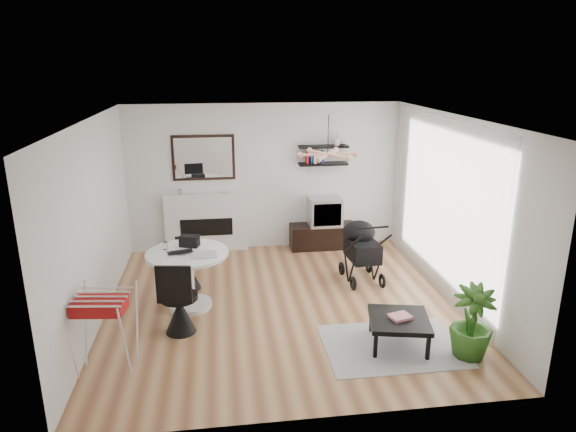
{
  "coord_description": "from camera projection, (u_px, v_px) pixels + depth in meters",
  "views": [
    {
      "loc": [
        -0.83,
        -6.73,
        3.43
      ],
      "look_at": [
        0.15,
        0.4,
        1.23
      ],
      "focal_mm": 32.0,
      "sensor_mm": 36.0,
      "label": 1
    }
  ],
  "objects": [
    {
      "name": "chair_near",
      "position": [
        179.0,
        310.0,
        6.65
      ],
      "size": [
        0.5,
        0.51,
        1.02
      ],
      "rotation": [
        0.0,
        0.0,
        3.0
      ],
      "color": "black",
      "rests_on": "floor"
    },
    {
      "name": "crt_tv",
      "position": [
        325.0,
        211.0,
        9.58
      ],
      "size": [
        0.6,
        0.52,
        0.52
      ],
      "color": "#B7B7B9",
      "rests_on": "tv_console"
    },
    {
      "name": "floor",
      "position": [
        282.0,
        305.0,
        7.49
      ],
      "size": [
        5.0,
        5.0,
        0.0
      ],
      "primitive_type": "plane",
      "color": "brown",
      "rests_on": "ground"
    },
    {
      "name": "black_bag",
      "position": [
        190.0,
        241.0,
        7.39
      ],
      "size": [
        0.3,
        0.24,
        0.16
      ],
      "primitive_type": "cube",
      "rotation": [
        0.0,
        0.0,
        -0.33
      ],
      "color": "black",
      "rests_on": "dining_table"
    },
    {
      "name": "drinking_glass",
      "position": [
        166.0,
        246.0,
        7.27
      ],
      "size": [
        0.07,
        0.07,
        0.11
      ],
      "primitive_type": "cylinder",
      "color": "white",
      "rests_on": "dining_table"
    },
    {
      "name": "shelf_lower",
      "position": [
        323.0,
        164.0,
        9.41
      ],
      "size": [
        0.9,
        0.25,
        0.04
      ],
      "primitive_type": "cube",
      "color": "black",
      "rests_on": "wall_back"
    },
    {
      "name": "potted_plant",
      "position": [
        472.0,
        322.0,
        6.07
      ],
      "size": [
        0.61,
        0.61,
        0.9
      ],
      "primitive_type": "imported",
      "rotation": [
        0.0,
        0.0,
        -0.24
      ],
      "color": "#2B5D1A",
      "rests_on": "floor"
    },
    {
      "name": "wall_back",
      "position": [
        265.0,
        177.0,
        9.47
      ],
      "size": [
        5.0,
        0.0,
        5.0
      ],
      "primitive_type": "plane",
      "rotation": [
        1.57,
        0.0,
        0.0
      ],
      "color": "white",
      "rests_on": "floor"
    },
    {
      "name": "rug",
      "position": [
        392.0,
        346.0,
        6.41
      ],
      "size": [
        1.7,
        1.23,
        0.01
      ],
      "primitive_type": "cube",
      "color": "#A8A8A8",
      "rests_on": "floor"
    },
    {
      "name": "coffee_table",
      "position": [
        399.0,
        321.0,
        6.34
      ],
      "size": [
        0.86,
        0.86,
        0.37
      ],
      "rotation": [
        0.0,
        0.0,
        -0.21
      ],
      "color": "black",
      "rests_on": "rug"
    },
    {
      "name": "fireplace",
      "position": [
        206.0,
        215.0,
        9.44
      ],
      "size": [
        1.5,
        0.17,
        2.16
      ],
      "color": "white",
      "rests_on": "floor"
    },
    {
      "name": "wall_left",
      "position": [
        94.0,
        224.0,
        6.77
      ],
      "size": [
        0.0,
        5.0,
        5.0
      ],
      "primitive_type": "plane",
      "rotation": [
        1.57,
        0.0,
        1.57
      ],
      "color": "white",
      "rests_on": "floor"
    },
    {
      "name": "wall_right",
      "position": [
        453.0,
        210.0,
        7.42
      ],
      "size": [
        0.0,
        5.0,
        5.0
      ],
      "primitive_type": "plane",
      "rotation": [
        1.57,
        0.0,
        -1.57
      ],
      "color": "white",
      "rests_on": "floor"
    },
    {
      "name": "pendant_lamp",
      "position": [
        328.0,
        154.0,
        7.24
      ],
      "size": [
        0.9,
        0.9,
        0.1
      ],
      "primitive_type": null,
      "color": "tan",
      "rests_on": "ceiling"
    },
    {
      "name": "magazines",
      "position": [
        400.0,
        317.0,
        6.31
      ],
      "size": [
        0.3,
        0.26,
        0.04
      ],
      "primitive_type": "cube",
      "rotation": [
        0.0,
        0.0,
        0.27
      ],
      "color": "#DC3739",
      "rests_on": "coffee_table"
    },
    {
      "name": "laptop",
      "position": [
        181.0,
        254.0,
        7.1
      ],
      "size": [
        0.39,
        0.29,
        0.03
      ],
      "primitive_type": "imported",
      "rotation": [
        0.0,
        0.0,
        0.22
      ],
      "color": "black",
      "rests_on": "dining_table"
    },
    {
      "name": "tv_console",
      "position": [
        323.0,
        236.0,
        9.72
      ],
      "size": [
        1.22,
        0.43,
        0.46
      ],
      "primitive_type": "cube",
      "color": "black",
      "rests_on": "floor"
    },
    {
      "name": "newspaper",
      "position": [
        203.0,
        254.0,
        7.09
      ],
      "size": [
        0.38,
        0.32,
        0.01
      ],
      "primitive_type": "cube",
      "rotation": [
        0.0,
        0.0,
        0.04
      ],
      "color": "silver",
      "rests_on": "dining_table"
    },
    {
      "name": "chair_far",
      "position": [
        190.0,
        273.0,
        7.98
      ],
      "size": [
        0.41,
        0.42,
        0.82
      ],
      "rotation": [
        0.0,
        0.0,
        0.2
      ],
      "color": "black",
      "rests_on": "floor"
    },
    {
      "name": "dining_table",
      "position": [
        188.0,
        271.0,
        7.28
      ],
      "size": [
        1.16,
        1.16,
        0.85
      ],
      "color": "white",
      "rests_on": "floor"
    },
    {
      "name": "drying_rack",
      "position": [
        104.0,
        332.0,
        5.75
      ],
      "size": [
        0.71,
        0.68,
        0.96
      ],
      "rotation": [
        0.0,
        0.0,
        -0.13
      ],
      "color": "white",
      "rests_on": "floor"
    },
    {
      "name": "ceiling",
      "position": [
        281.0,
        118.0,
        6.7
      ],
      "size": [
        5.0,
        5.0,
        0.0
      ],
      "primitive_type": "plane",
      "color": "white",
      "rests_on": "wall_back"
    },
    {
      "name": "stroller",
      "position": [
        361.0,
        253.0,
        8.26
      ],
      "size": [
        0.59,
        0.9,
        1.06
      ],
      "rotation": [
        0.0,
        0.0,
        0.07
      ],
      "color": "black",
      "rests_on": "floor"
    },
    {
      "name": "shelf_upper",
      "position": [
        323.0,
        147.0,
        9.31
      ],
      "size": [
        0.9,
        0.25,
        0.04
      ],
      "primitive_type": "cube",
      "color": "black",
      "rests_on": "wall_back"
    },
    {
      "name": "sheer_curtain",
      "position": [
        440.0,
        206.0,
        7.6
      ],
      "size": [
        0.04,
        3.6,
        2.6
      ],
      "primitive_type": "cube",
      "color": "white",
      "rests_on": "wall_right"
    }
  ]
}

